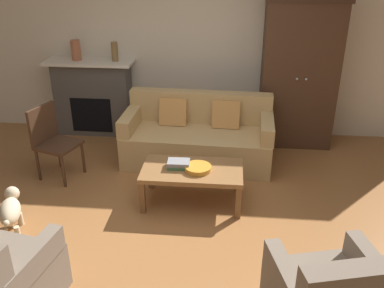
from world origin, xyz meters
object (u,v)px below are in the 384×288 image
(fruit_bowl, at_px, (198,168))
(book_stack, at_px, (179,164))
(mantel_vase_bronze, at_px, (115,52))
(dog, at_px, (10,210))
(couch, at_px, (198,138))
(coffee_table, at_px, (192,173))
(side_chair_wooden, at_px, (52,138))
(fireplace, at_px, (94,97))
(armoire, at_px, (299,74))
(mantel_vase_terracotta, at_px, (76,50))

(fruit_bowl, height_order, book_stack, book_stack)
(mantel_vase_bronze, relative_size, dog, 0.49)
(fruit_bowl, bearing_deg, book_stack, 167.54)
(couch, distance_m, coffee_table, 1.03)
(book_stack, xyz_separation_m, side_chair_wooden, (-1.60, 0.43, 0.05))
(coffee_table, distance_m, side_chair_wooden, 1.81)
(fireplace, bearing_deg, coffee_table, -47.70)
(fireplace, bearing_deg, mantel_vase_bronze, -2.70)
(couch, xyz_separation_m, mantel_vase_bronze, (-1.24, 0.76, 0.94))
(armoire, height_order, dog, armoire)
(coffee_table, distance_m, dog, 1.89)
(couch, xyz_separation_m, side_chair_wooden, (-1.73, -0.58, 0.19))
(armoire, relative_size, mantel_vase_bronze, 7.63)
(armoire, height_order, mantel_vase_bronze, armoire)
(armoire, relative_size, coffee_table, 1.85)
(armoire, bearing_deg, fireplace, 178.49)
(coffee_table, distance_m, book_stack, 0.18)
(book_stack, xyz_separation_m, dog, (-1.61, -0.72, -0.21))
(fruit_bowl, relative_size, mantel_vase_terracotta, 1.02)
(fireplace, xyz_separation_m, mantel_vase_bronze, (0.38, -0.02, 0.68))
(couch, relative_size, book_stack, 7.74)
(fruit_bowl, relative_size, mantel_vase_bronze, 1.09)
(dog, bearing_deg, fireplace, 87.49)
(couch, bearing_deg, dog, -135.12)
(armoire, height_order, fruit_bowl, armoire)
(couch, distance_m, dog, 2.45)
(mantel_vase_bronze, bearing_deg, fruit_bowl, -53.80)
(armoire, distance_m, couch, 1.66)
(fruit_bowl, height_order, side_chair_wooden, side_chair_wooden)
(mantel_vase_terracotta, distance_m, dog, 2.69)
(coffee_table, bearing_deg, armoire, 52.89)
(couch, xyz_separation_m, mantel_vase_terracotta, (-1.80, 0.76, 0.94))
(mantel_vase_bronze, height_order, side_chair_wooden, mantel_vase_bronze)
(fruit_bowl, bearing_deg, mantel_vase_bronze, 126.20)
(fireplace, bearing_deg, mantel_vase_terracotta, -174.31)
(dog, bearing_deg, side_chair_wooden, 89.79)
(fireplace, bearing_deg, dog, -92.51)
(armoire, relative_size, couch, 1.04)
(armoire, xyz_separation_m, mantel_vase_bronze, (-2.57, 0.06, 0.23))
(fireplace, height_order, book_stack, fireplace)
(fruit_bowl, distance_m, book_stack, 0.22)
(book_stack, bearing_deg, armoire, 49.60)
(fruit_bowl, height_order, mantel_vase_bronze, mantel_vase_bronze)
(armoire, bearing_deg, side_chair_wooden, -157.28)
(armoire, xyz_separation_m, fruit_bowl, (-1.24, -1.76, -0.58))
(fireplace, distance_m, mantel_vase_bronze, 0.78)
(couch, relative_size, side_chair_wooden, 2.17)
(fireplace, relative_size, dog, 2.30)
(armoire, xyz_separation_m, couch, (-1.33, -0.70, -0.70))
(armoire, xyz_separation_m, book_stack, (-1.45, -1.71, -0.56))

